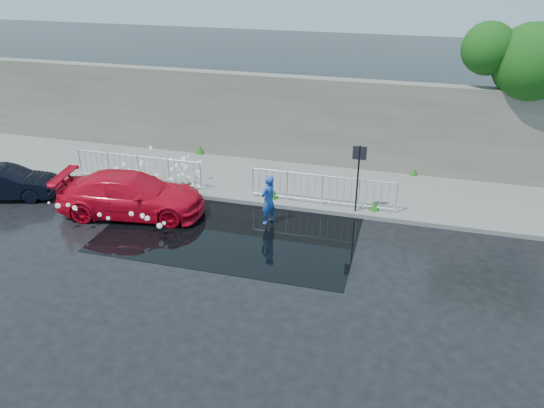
{
  "coord_description": "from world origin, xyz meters",
  "views": [
    {
      "loc": [
        5.73,
        -13.1,
        8.25
      ],
      "look_at": [
        1.79,
        1.21,
        1.0
      ],
      "focal_mm": 35.0,
      "sensor_mm": 36.0,
      "label": 1
    }
  ],
  "objects": [
    {
      "name": "railing_left",
      "position": [
        -4.0,
        3.35,
        0.74
      ],
      "size": [
        5.05,
        0.05,
        1.1
      ],
      "color": "silver",
      "rests_on": "pavement"
    },
    {
      "name": "pavement",
      "position": [
        0.0,
        5.0,
        0.07
      ],
      "size": [
        30.0,
        4.0,
        0.15
      ],
      "primitive_type": "cube",
      "color": "#5E5D5A",
      "rests_on": "ground"
    },
    {
      "name": "weeds",
      "position": [
        -0.21,
        4.49,
        0.32
      ],
      "size": [
        12.17,
        3.93,
        0.4
      ],
      "color": "#1A4211",
      "rests_on": "pavement"
    },
    {
      "name": "water_spray",
      "position": [
        -2.97,
        2.22,
        0.74
      ],
      "size": [
        3.64,
        5.72,
        0.99
      ],
      "color": "white",
      "rests_on": "ground"
    },
    {
      "name": "railing_right",
      "position": [
        3.0,
        3.35,
        0.74
      ],
      "size": [
        5.05,
        0.05,
        1.1
      ],
      "color": "silver",
      "rests_on": "pavement"
    },
    {
      "name": "curb",
      "position": [
        0.0,
        3.0,
        0.08
      ],
      "size": [
        30.0,
        0.25,
        0.16
      ],
      "primitive_type": "cube",
      "color": "#5E5D5A",
      "rests_on": "ground"
    },
    {
      "name": "red_car",
      "position": [
        -3.13,
        1.22,
        0.71
      ],
      "size": [
        5.17,
        2.76,
        1.43
      ],
      "primitive_type": "imported",
      "rotation": [
        0.0,
        0.0,
        1.73
      ],
      "color": "red",
      "rests_on": "ground"
    },
    {
      "name": "ground",
      "position": [
        0.0,
        0.0,
        0.0
      ],
      "size": [
        90.0,
        90.0,
        0.0
      ],
      "primitive_type": "plane",
      "color": "black",
      "rests_on": "ground"
    },
    {
      "name": "sign_post",
      "position": [
        4.2,
        3.1,
        1.72
      ],
      "size": [
        0.45,
        0.06,
        2.5
      ],
      "color": "black",
      "rests_on": "ground"
    },
    {
      "name": "person",
      "position": [
        1.5,
        1.8,
        0.84
      ],
      "size": [
        0.62,
        0.72,
        1.68
      ],
      "primitive_type": "imported",
      "rotation": [
        0.0,
        0.0,
        -1.99
      ],
      "color": "#214EA5",
      "rests_on": "ground"
    },
    {
      "name": "tree",
      "position": [
        9.62,
        7.41,
        4.79
      ],
      "size": [
        5.0,
        2.74,
        6.26
      ],
      "color": "#332114",
      "rests_on": "ground"
    },
    {
      "name": "puddle",
      "position": [
        0.5,
        1.0,
        0.01
      ],
      "size": [
        8.0,
        5.0,
        0.01
      ],
      "primitive_type": "cube",
      "color": "black",
      "rests_on": "ground"
    },
    {
      "name": "retaining_wall",
      "position": [
        0.0,
        7.2,
        1.9
      ],
      "size": [
        30.0,
        0.6,
        3.5
      ],
      "primitive_type": "cube",
      "color": "#5A564C",
      "rests_on": "pavement"
    },
    {
      "name": "dark_car",
      "position": [
        -8.13,
        1.18,
        0.58
      ],
      "size": [
        3.72,
        2.23,
        1.16
      ],
      "primitive_type": "imported",
      "rotation": [
        0.0,
        0.0,
        1.88
      ],
      "color": "black",
      "rests_on": "ground"
    }
  ]
}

